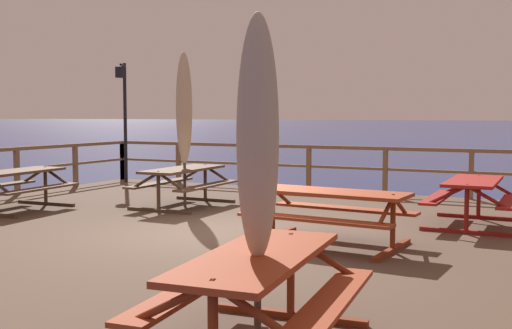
% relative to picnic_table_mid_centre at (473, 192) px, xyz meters
% --- Properties ---
extents(ground_plane, '(600.00, 600.00, 0.00)m').
position_rel_picnic_table_mid_centre_xyz_m(ground_plane, '(-3.27, -2.31, -1.37)').
color(ground_plane, navy).
extents(wooden_deck, '(13.44, 11.70, 0.81)m').
position_rel_picnic_table_mid_centre_xyz_m(wooden_deck, '(-3.27, -2.31, -0.96)').
color(wooden_deck, brown).
rests_on(wooden_deck, ground).
extents(railing_waterside_far, '(13.24, 0.10, 1.09)m').
position_rel_picnic_table_mid_centre_xyz_m(railing_waterside_far, '(-3.27, 3.39, 0.19)').
color(railing_waterside_far, brown).
rests_on(railing_waterside_far, wooden_deck).
extents(picnic_table_mid_centre, '(1.40, 1.92, 0.78)m').
position_rel_picnic_table_mid_centre_xyz_m(picnic_table_mid_centre, '(0.00, 0.00, 0.00)').
color(picnic_table_mid_centre, maroon).
rests_on(picnic_table_mid_centre, wooden_deck).
extents(picnic_table_back_left, '(1.58, 2.12, 0.78)m').
position_rel_picnic_table_mid_centre_xyz_m(picnic_table_back_left, '(-0.80, -6.44, 0.00)').
color(picnic_table_back_left, '#993819').
rests_on(picnic_table_back_left, wooden_deck).
extents(picnic_table_front_left, '(1.42, 2.10, 0.78)m').
position_rel_picnic_table_mid_centre_xyz_m(picnic_table_front_left, '(-5.48, -0.23, 0.00)').
color(picnic_table_front_left, brown).
rests_on(picnic_table_front_left, wooden_deck).
extents(picnic_table_mid_left, '(2.28, 1.56, 0.78)m').
position_rel_picnic_table_mid_centre_xyz_m(picnic_table_mid_left, '(-1.62, -2.46, 0.01)').
color(picnic_table_mid_left, '#993819').
rests_on(picnic_table_mid_left, wooden_deck).
extents(picnic_table_mid_right, '(1.51, 1.98, 0.78)m').
position_rel_picnic_table_mid_centre_xyz_m(picnic_table_mid_right, '(-8.06, -2.06, -0.00)').
color(picnic_table_mid_right, brown).
rests_on(picnic_table_mid_right, wooden_deck).
extents(patio_umbrella_tall_mid_left, '(0.32, 0.32, 2.58)m').
position_rel_picnic_table_mid_centre_xyz_m(patio_umbrella_tall_mid_left, '(-0.77, -6.49, 1.08)').
color(patio_umbrella_tall_mid_left, '#4C3828').
rests_on(patio_umbrella_tall_mid_left, wooden_deck).
extents(patio_umbrella_short_mid, '(0.32, 0.32, 3.05)m').
position_rel_picnic_table_mid_centre_xyz_m(patio_umbrella_short_mid, '(-5.42, -0.27, 1.38)').
color(patio_umbrella_short_mid, '#4C3828').
rests_on(patio_umbrella_short_mid, wooden_deck).
extents(lamp_post_hooked, '(0.40, 0.63, 3.20)m').
position_rel_picnic_table_mid_centre_xyz_m(lamp_post_hooked, '(-9.20, 2.67, 1.55)').
color(lamp_post_hooked, black).
rests_on(lamp_post_hooked, wooden_deck).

